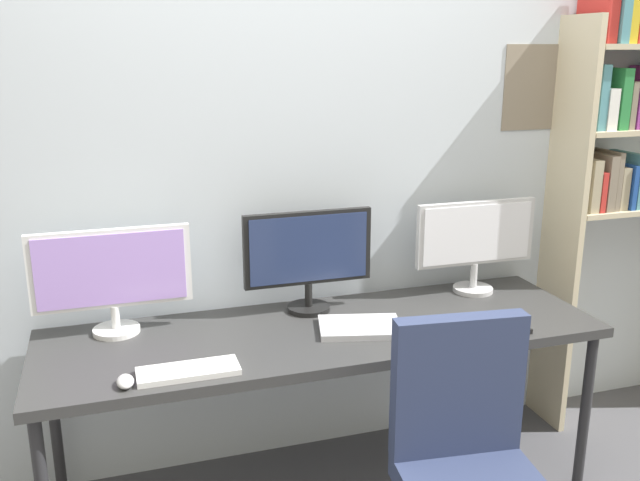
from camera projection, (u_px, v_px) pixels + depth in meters
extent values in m
cube|color=silver|center=(294.00, 171.00, 2.95)|extent=(4.61, 0.10, 2.60)
cube|color=gray|center=(534.00, 88.00, 3.14)|extent=(0.32, 0.01, 0.38)
cube|color=#333333|center=(324.00, 333.00, 2.72)|extent=(2.21, 0.68, 0.04)
cylinder|color=#262628|center=(585.00, 412.00, 2.86)|extent=(0.04, 0.04, 0.70)
cylinder|color=#262628|center=(55.00, 422.00, 2.78)|extent=(0.04, 0.04, 0.70)
cylinder|color=#262628|center=(508.00, 355.00, 3.39)|extent=(0.04, 0.04, 0.70)
cube|color=beige|center=(562.00, 232.00, 3.23)|extent=(0.03, 0.28, 1.95)
cube|color=beige|center=(635.00, 206.00, 3.32)|extent=(0.76, 0.28, 0.02)
cube|color=tan|center=(581.00, 183.00, 3.18)|extent=(0.05, 0.22, 0.24)
cube|color=red|center=(589.00, 189.00, 3.20)|extent=(0.03, 0.22, 0.19)
cube|color=gray|center=(597.00, 181.00, 3.20)|extent=(0.04, 0.22, 0.26)
cube|color=gray|center=(604.00, 179.00, 3.22)|extent=(0.03, 0.22, 0.27)
cube|color=tan|center=(609.00, 185.00, 3.24)|extent=(0.04, 0.22, 0.20)
cube|color=#1E4799|center=(619.00, 184.00, 3.24)|extent=(0.02, 0.22, 0.21)
cube|color=teal|center=(626.00, 179.00, 3.25)|extent=(0.03, 0.22, 0.25)
cube|color=teal|center=(588.00, 97.00, 3.08)|extent=(0.04, 0.22, 0.29)
cube|color=white|center=(597.00, 108.00, 3.11)|extent=(0.05, 0.22, 0.18)
cube|color=#287F3D|center=(610.00, 98.00, 3.11)|extent=(0.05, 0.22, 0.27)
cube|color=gray|center=(617.00, 104.00, 3.14)|extent=(0.03, 0.22, 0.21)
cube|color=#8C338C|center=(626.00, 107.00, 3.16)|extent=(0.05, 0.22, 0.19)
cube|color=orange|center=(640.00, 105.00, 3.16)|extent=(0.05, 0.22, 0.20)
cube|color=red|center=(598.00, 13.00, 2.99)|extent=(0.05, 0.22, 0.26)
cube|color=teal|center=(611.00, 9.00, 2.98)|extent=(0.04, 0.22, 0.29)
cube|color=gold|center=(618.00, 14.00, 3.01)|extent=(0.04, 0.22, 0.25)
cube|color=red|center=(627.00, 17.00, 3.04)|extent=(0.05, 0.22, 0.23)
cube|color=gray|center=(639.00, 22.00, 3.05)|extent=(0.05, 0.22, 0.19)
cube|color=navy|center=(458.00, 385.00, 2.24)|extent=(0.45, 0.12, 0.48)
cylinder|color=silver|center=(117.00, 330.00, 2.68)|extent=(0.18, 0.18, 0.02)
cylinder|color=silver|center=(115.00, 317.00, 2.66)|extent=(0.03, 0.03, 0.09)
cube|color=silver|center=(111.00, 268.00, 2.61)|extent=(0.60, 0.03, 0.31)
cube|color=#B28CE5|center=(111.00, 270.00, 2.60)|extent=(0.55, 0.01, 0.28)
cylinder|color=black|center=(309.00, 308.00, 2.90)|extent=(0.18, 0.18, 0.02)
cylinder|color=black|center=(309.00, 295.00, 2.89)|extent=(0.03, 0.03, 0.10)
cube|color=black|center=(308.00, 248.00, 2.84)|extent=(0.54, 0.03, 0.31)
cube|color=navy|center=(309.00, 249.00, 2.82)|extent=(0.50, 0.01, 0.28)
cylinder|color=silver|center=(473.00, 289.00, 3.13)|extent=(0.18, 0.18, 0.02)
cylinder|color=silver|center=(474.00, 275.00, 3.11)|extent=(0.03, 0.03, 0.11)
cube|color=silver|center=(476.00, 233.00, 3.07)|extent=(0.57, 0.03, 0.29)
cube|color=white|center=(478.00, 234.00, 3.05)|extent=(0.53, 0.01, 0.26)
cube|color=silver|center=(188.00, 371.00, 2.34)|extent=(0.35, 0.13, 0.02)
cube|color=black|center=(479.00, 332.00, 2.66)|extent=(0.40, 0.13, 0.02)
ellipsoid|color=silver|center=(125.00, 381.00, 2.25)|extent=(0.06, 0.10, 0.03)
cube|color=silver|center=(360.00, 327.00, 2.70)|extent=(0.36, 0.29, 0.02)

